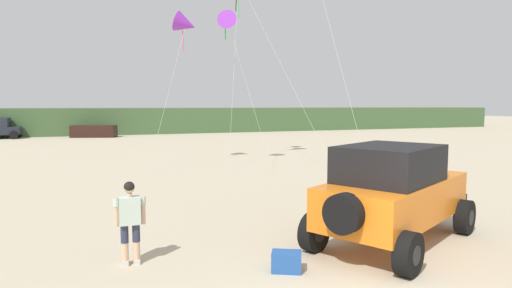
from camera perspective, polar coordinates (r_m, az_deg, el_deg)
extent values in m
cube|color=#426038|center=(53.54, -10.44, 3.21)|extent=(90.00, 9.89, 2.86)
cube|color=orange|center=(10.39, 17.98, -6.94)|extent=(4.75, 3.68, 0.90)
cube|color=orange|center=(11.84, 21.20, -3.76)|extent=(1.76, 2.01, 0.12)
cube|color=black|center=(9.93, 17.31, -2.49)|extent=(2.86, 2.63, 0.80)
cube|color=black|center=(11.04, 19.84, -2.03)|extent=(0.87, 1.53, 0.72)
cube|color=black|center=(12.53, 22.11, -6.28)|extent=(1.02, 1.69, 0.28)
cylinder|color=black|center=(8.34, 11.57, -9.05)|extent=(0.63, 0.82, 0.77)
cylinder|color=black|center=(12.49, 16.74, -7.66)|extent=(0.88, 0.66, 0.84)
cylinder|color=black|center=(12.49, 16.74, -7.66)|extent=(0.48, 0.46, 0.38)
cylinder|color=black|center=(11.81, 25.97, -8.70)|extent=(0.88, 0.66, 0.84)
cylinder|color=black|center=(11.81, 25.97, -8.70)|extent=(0.48, 0.46, 0.38)
cylinder|color=black|center=(9.51, 7.74, -11.52)|extent=(0.88, 0.66, 0.84)
cylinder|color=black|center=(9.51, 7.74, -11.52)|extent=(0.48, 0.46, 0.38)
cylinder|color=black|center=(8.60, 19.58, -13.59)|extent=(0.88, 0.66, 0.84)
cylinder|color=black|center=(8.60, 19.58, -13.59)|extent=(0.48, 0.46, 0.38)
cylinder|color=#DBB28E|center=(9.06, -17.00, -13.70)|extent=(0.14, 0.14, 0.49)
cylinder|color=#2D3347|center=(8.94, -17.07, -11.32)|extent=(0.15, 0.15, 0.36)
cube|color=silver|center=(9.16, -16.98, -14.79)|extent=(0.11, 0.26, 0.10)
cylinder|color=#DBB28E|center=(9.08, -15.57, -13.64)|extent=(0.14, 0.14, 0.49)
cylinder|color=#2D3347|center=(8.96, -15.64, -11.25)|extent=(0.15, 0.15, 0.36)
cube|color=silver|center=(9.18, -15.57, -14.72)|extent=(0.11, 0.26, 0.10)
cube|color=silver|center=(8.84, -16.43, -8.48)|extent=(0.40, 0.26, 0.54)
cylinder|color=#DBB28E|center=(8.83, -18.09, -8.61)|extent=(0.09, 0.09, 0.56)
cylinder|color=silver|center=(8.78, -18.13, -7.40)|extent=(0.11, 0.11, 0.16)
cylinder|color=#DBB28E|center=(8.86, -14.76, -8.47)|extent=(0.09, 0.09, 0.56)
cylinder|color=silver|center=(8.82, -14.79, -7.27)|extent=(0.11, 0.11, 0.16)
cylinder|color=#DBB28E|center=(8.77, -16.48, -6.51)|extent=(0.10, 0.10, 0.08)
sphere|color=#DBB28E|center=(8.74, -16.50, -5.58)|extent=(0.21, 0.21, 0.21)
sphere|color=black|center=(8.72, -16.50, -5.47)|extent=(0.21, 0.21, 0.21)
cube|color=#23519E|center=(8.44, 4.07, -15.32)|extent=(0.66, 0.58, 0.38)
cube|color=#1E232D|center=(47.40, -30.91, 2.49)|extent=(1.64, 1.83, 0.84)
cylinder|color=black|center=(48.26, -29.09, 1.20)|extent=(0.77, 0.28, 0.76)
cylinder|color=black|center=(46.19, -29.51, 1.04)|extent=(0.77, 0.28, 0.76)
cube|color=black|center=(45.61, -20.73, 1.60)|extent=(4.52, 2.89, 1.20)
cone|color=purple|center=(22.85, -3.72, 15.79)|extent=(1.45, 1.43, 1.44)
cylinder|color=green|center=(22.71, -4.08, 14.37)|extent=(0.05, 0.05, 0.65)
cylinder|color=silver|center=(21.54, -0.89, 6.65)|extent=(1.44, 2.44, 7.33)
cylinder|color=silver|center=(23.35, -2.93, 10.17)|extent=(1.98, 4.17, 10.30)
cylinder|color=silver|center=(17.79, 8.86, 18.39)|extent=(1.38, 5.27, 14.38)
cone|color=purple|center=(23.29, -9.31, 15.43)|extent=(1.54, 1.75, 1.67)
cylinder|color=#E04C93|center=(23.12, -9.65, 13.37)|extent=(0.05, 0.19, 1.08)
cylinder|color=silver|center=(21.13, -11.60, 6.52)|extent=(2.49, 3.19, 7.29)
cylinder|color=green|center=(24.62, -2.37, 18.07)|extent=(0.05, 0.14, 1.45)
cylinder|color=silver|center=(21.83, 3.76, 9.72)|extent=(2.55, 5.94, 9.69)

